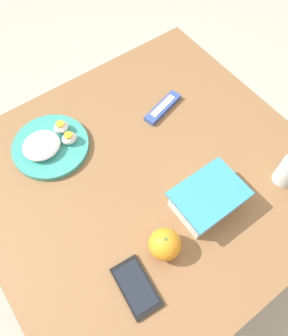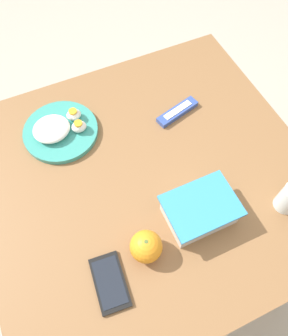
{
  "view_description": "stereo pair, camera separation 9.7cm",
  "coord_description": "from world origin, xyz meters",
  "px_view_note": "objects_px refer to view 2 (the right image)",
  "views": [
    {
      "loc": [
        0.29,
        0.38,
        1.58
      ],
      "look_at": [
        0.01,
        -0.01,
        0.74
      ],
      "focal_mm": 35.0,
      "sensor_mm": 36.0,
      "label": 1
    },
    {
      "loc": [
        0.2,
        0.43,
        1.58
      ],
      "look_at": [
        0.01,
        -0.01,
        0.74
      ],
      "focal_mm": 35.0,
      "sensor_mm": 36.0,
      "label": 2
    }
  ],
  "objects_px": {
    "orange_fruit": "(146,246)",
    "food_container": "(199,211)",
    "cell_phone": "(110,282)",
    "candy_bar": "(177,112)",
    "rice_plate": "(59,130)"
  },
  "relations": [
    {
      "from": "cell_phone",
      "to": "candy_bar",
      "type": "bearing_deg",
      "value": -134.32
    },
    {
      "from": "orange_fruit",
      "to": "food_container",
      "type": "bearing_deg",
      "value": -169.72
    },
    {
      "from": "orange_fruit",
      "to": "candy_bar",
      "type": "distance_m",
      "value": 0.48
    },
    {
      "from": "cell_phone",
      "to": "food_container",
      "type": "bearing_deg",
      "value": -166.93
    },
    {
      "from": "rice_plate",
      "to": "cell_phone",
      "type": "xyz_separation_m",
      "value": [
        0.02,
        0.5,
        -0.01
      ]
    },
    {
      "from": "food_container",
      "to": "rice_plate",
      "type": "bearing_deg",
      "value": -58.28
    },
    {
      "from": "orange_fruit",
      "to": "cell_phone",
      "type": "relative_size",
      "value": 0.57
    },
    {
      "from": "food_container",
      "to": "rice_plate",
      "type": "xyz_separation_m",
      "value": [
        0.27,
        -0.44,
        -0.02
      ]
    },
    {
      "from": "orange_fruit",
      "to": "candy_bar",
      "type": "height_order",
      "value": "orange_fruit"
    },
    {
      "from": "rice_plate",
      "to": "candy_bar",
      "type": "xyz_separation_m",
      "value": [
        -0.39,
        0.08,
        -0.01
      ]
    },
    {
      "from": "orange_fruit",
      "to": "candy_bar",
      "type": "relative_size",
      "value": 0.54
    },
    {
      "from": "food_container",
      "to": "orange_fruit",
      "type": "height_order",
      "value": "orange_fruit"
    },
    {
      "from": "candy_bar",
      "to": "cell_phone",
      "type": "relative_size",
      "value": 1.06
    },
    {
      "from": "cell_phone",
      "to": "rice_plate",
      "type": "bearing_deg",
      "value": -92.78
    },
    {
      "from": "food_container",
      "to": "cell_phone",
      "type": "relative_size",
      "value": 1.28
    }
  ]
}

